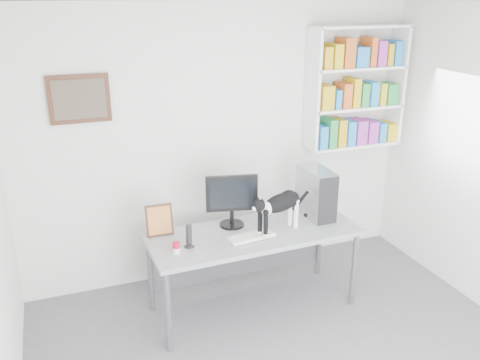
{
  "coord_description": "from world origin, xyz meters",
  "views": [
    {
      "loc": [
        -1.55,
        -2.57,
        2.75
      ],
      "look_at": [
        0.01,
        1.53,
        1.14
      ],
      "focal_mm": 38.0,
      "sensor_mm": 36.0,
      "label": 1
    }
  ],
  "objects_px": {
    "keyboard": "(251,237)",
    "bookshelf": "(356,88)",
    "pc_tower": "(316,192)",
    "leaning_print": "(159,219)",
    "desk": "(253,270)",
    "monitor": "(232,200)",
    "speaker": "(189,236)",
    "soup_can": "(176,248)",
    "cat": "(280,213)"
  },
  "relations": [
    {
      "from": "bookshelf",
      "to": "speaker",
      "type": "height_order",
      "value": "bookshelf"
    },
    {
      "from": "pc_tower",
      "to": "keyboard",
      "type": "bearing_deg",
      "value": -161.5
    },
    {
      "from": "bookshelf",
      "to": "leaning_print",
      "type": "relative_size",
      "value": 4.3
    },
    {
      "from": "bookshelf",
      "to": "monitor",
      "type": "bearing_deg",
      "value": -162.21
    },
    {
      "from": "cat",
      "to": "keyboard",
      "type": "bearing_deg",
      "value": 164.62
    },
    {
      "from": "pc_tower",
      "to": "speaker",
      "type": "xyz_separation_m",
      "value": [
        -1.29,
        -0.2,
        -0.13
      ]
    },
    {
      "from": "desk",
      "to": "speaker",
      "type": "bearing_deg",
      "value": -174.66
    },
    {
      "from": "pc_tower",
      "to": "soup_can",
      "type": "height_order",
      "value": "pc_tower"
    },
    {
      "from": "keyboard",
      "to": "leaning_print",
      "type": "height_order",
      "value": "leaning_print"
    },
    {
      "from": "cat",
      "to": "speaker",
      "type": "bearing_deg",
      "value": 158.84
    },
    {
      "from": "keyboard",
      "to": "speaker",
      "type": "height_order",
      "value": "speaker"
    },
    {
      "from": "keyboard",
      "to": "pc_tower",
      "type": "relative_size",
      "value": 0.9
    },
    {
      "from": "keyboard",
      "to": "pc_tower",
      "type": "bearing_deg",
      "value": 10.44
    },
    {
      "from": "monitor",
      "to": "leaning_print",
      "type": "xyz_separation_m",
      "value": [
        -0.65,
        0.05,
        -0.1
      ]
    },
    {
      "from": "desk",
      "to": "keyboard",
      "type": "distance_m",
      "value": 0.42
    },
    {
      "from": "pc_tower",
      "to": "soup_can",
      "type": "distance_m",
      "value": 1.45
    },
    {
      "from": "bookshelf",
      "to": "pc_tower",
      "type": "distance_m",
      "value": 1.24
    },
    {
      "from": "bookshelf",
      "to": "leaning_print",
      "type": "distance_m",
      "value": 2.41
    },
    {
      "from": "monitor",
      "to": "soup_can",
      "type": "relative_size",
      "value": 5.33
    },
    {
      "from": "keyboard",
      "to": "bookshelf",
      "type": "bearing_deg",
      "value": 21.09
    },
    {
      "from": "keyboard",
      "to": "leaning_print",
      "type": "xyz_separation_m",
      "value": [
        -0.72,
        0.35,
        0.13
      ]
    },
    {
      "from": "leaning_print",
      "to": "soup_can",
      "type": "bearing_deg",
      "value": -79.98
    },
    {
      "from": "bookshelf",
      "to": "desk",
      "type": "height_order",
      "value": "bookshelf"
    },
    {
      "from": "desk",
      "to": "leaning_print",
      "type": "distance_m",
      "value": 0.98
    },
    {
      "from": "desk",
      "to": "leaning_print",
      "type": "xyz_separation_m",
      "value": [
        -0.79,
        0.24,
        0.53
      ]
    },
    {
      "from": "keyboard",
      "to": "pc_tower",
      "type": "xyz_separation_m",
      "value": [
        0.75,
        0.24,
        0.21
      ]
    },
    {
      "from": "bookshelf",
      "to": "pc_tower",
      "type": "xyz_separation_m",
      "value": [
        -0.72,
        -0.55,
        -0.84
      ]
    },
    {
      "from": "pc_tower",
      "to": "leaning_print",
      "type": "xyz_separation_m",
      "value": [
        -1.47,
        0.11,
        -0.09
      ]
    },
    {
      "from": "monitor",
      "to": "pc_tower",
      "type": "xyz_separation_m",
      "value": [
        0.82,
        -0.06,
        -0.02
      ]
    },
    {
      "from": "bookshelf",
      "to": "speaker",
      "type": "xyz_separation_m",
      "value": [
        -2.0,
        -0.75,
        -0.97
      ]
    },
    {
      "from": "pc_tower",
      "to": "soup_can",
      "type": "relative_size",
      "value": 4.99
    },
    {
      "from": "pc_tower",
      "to": "soup_can",
      "type": "bearing_deg",
      "value": -168.42
    },
    {
      "from": "desk",
      "to": "pc_tower",
      "type": "relative_size",
      "value": 4.04
    },
    {
      "from": "desk",
      "to": "soup_can",
      "type": "xyz_separation_m",
      "value": [
        -0.73,
        -0.14,
        0.43
      ]
    },
    {
      "from": "leaning_print",
      "to": "soup_can",
      "type": "distance_m",
      "value": 0.39
    },
    {
      "from": "speaker",
      "to": "pc_tower",
      "type": "bearing_deg",
      "value": 30.38
    },
    {
      "from": "monitor",
      "to": "soup_can",
      "type": "xyz_separation_m",
      "value": [
        -0.6,
        -0.33,
        -0.2
      ]
    },
    {
      "from": "bookshelf",
      "to": "cat",
      "type": "distance_m",
      "value": 1.67
    },
    {
      "from": "soup_can",
      "to": "leaning_print",
      "type": "bearing_deg",
      "value": 98.0
    },
    {
      "from": "keyboard",
      "to": "cat",
      "type": "bearing_deg",
      "value": -2.35
    },
    {
      "from": "leaning_print",
      "to": "desk",
      "type": "bearing_deg",
      "value": -14.87
    },
    {
      "from": "pc_tower",
      "to": "leaning_print",
      "type": "bearing_deg",
      "value": 176.56
    },
    {
      "from": "speaker",
      "to": "leaning_print",
      "type": "xyz_separation_m",
      "value": [
        -0.18,
        0.31,
        0.04
      ]
    },
    {
      "from": "bookshelf",
      "to": "monitor",
      "type": "height_order",
      "value": "bookshelf"
    },
    {
      "from": "monitor",
      "to": "leaning_print",
      "type": "height_order",
      "value": "monitor"
    },
    {
      "from": "speaker",
      "to": "bookshelf",
      "type": "bearing_deg",
      "value": 42.06
    },
    {
      "from": "monitor",
      "to": "pc_tower",
      "type": "bearing_deg",
      "value": 8.48
    },
    {
      "from": "keyboard",
      "to": "pc_tower",
      "type": "height_order",
      "value": "pc_tower"
    },
    {
      "from": "speaker",
      "to": "leaning_print",
      "type": "height_order",
      "value": "leaning_print"
    },
    {
      "from": "keyboard",
      "to": "speaker",
      "type": "bearing_deg",
      "value": 168.87
    }
  ]
}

